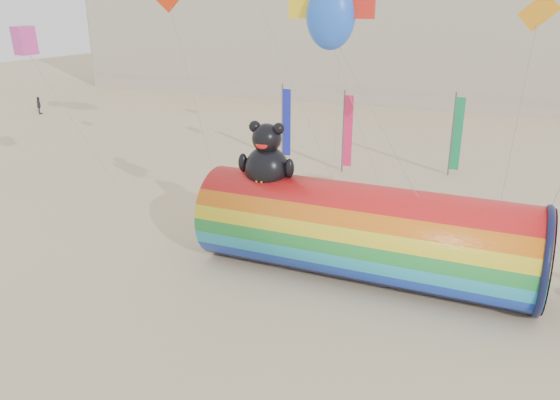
% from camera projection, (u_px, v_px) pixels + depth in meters
% --- Properties ---
extents(ground, '(160.00, 160.00, 0.00)m').
position_uv_depth(ground, '(255.00, 264.00, 22.57)').
color(ground, '#CCB58C').
rests_on(ground, ground).
extents(hotel_building, '(60.40, 15.40, 20.60)m').
position_uv_depth(hotel_building, '(333.00, 3.00, 63.27)').
color(hotel_building, '#B7AD99').
rests_on(hotel_building, ground).
extents(windsock_assembly, '(12.88, 3.92, 5.94)m').
position_uv_depth(windsock_assembly, '(363.00, 230.00, 20.94)').
color(windsock_assembly, red).
rests_on(windsock_assembly, ground).
extents(festival_banners, '(11.57, 1.98, 5.20)m').
position_uv_depth(festival_banners, '(360.00, 129.00, 34.74)').
color(festival_banners, '#59595E').
rests_on(festival_banners, ground).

